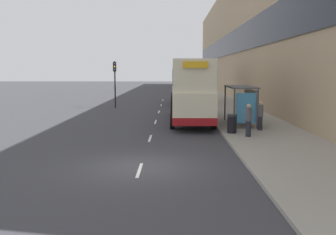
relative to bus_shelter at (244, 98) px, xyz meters
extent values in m
plane|color=#38383D|center=(-5.77, -10.07, -1.88)|extent=(220.00, 220.00, 0.00)
cube|color=gray|center=(0.73, 28.43, -1.81)|extent=(5.00, 93.00, 0.14)
cube|color=tan|center=(4.73, 28.43, 6.15)|extent=(3.00, 93.00, 16.05)
cube|color=black|center=(3.19, 28.43, 5.35)|extent=(0.12, 89.28, 2.89)
cube|color=silver|center=(-5.77, -10.59, -1.87)|extent=(0.12, 2.00, 0.01)
cube|color=silver|center=(-5.77, -4.13, -1.87)|extent=(0.12, 2.00, 0.01)
cube|color=silver|center=(-5.77, 2.33, -1.87)|extent=(0.12, 2.00, 0.01)
cube|color=silver|center=(-5.77, 8.80, -1.87)|extent=(0.12, 2.00, 0.01)
cube|color=silver|center=(-5.77, 15.26, -1.87)|extent=(0.12, 2.00, 0.01)
cube|color=silver|center=(-5.77, 21.72, -1.87)|extent=(0.12, 2.00, 0.01)
cube|color=#4C4C51|center=(-0.17, 0.35, 0.70)|extent=(1.60, 4.20, 0.08)
cylinder|color=#4C4C51|center=(-0.87, -1.65, -0.54)|extent=(0.10, 0.10, 2.40)
cylinder|color=#4C4C51|center=(-0.87, 2.35, -0.54)|extent=(0.10, 0.10, 2.40)
cylinder|color=#4C4C51|center=(0.53, -1.65, -0.54)|extent=(0.10, 0.10, 2.40)
cylinder|color=#4C4C51|center=(0.53, 2.35, -0.54)|extent=(0.10, 0.10, 2.40)
cube|color=#99A8B2|center=(0.50, 0.35, -0.42)|extent=(0.04, 3.68, 1.92)
cube|color=#3F8CBF|center=(-0.17, -1.59, -0.49)|extent=(1.19, 0.10, 1.82)
cube|color=maroon|center=(0.07, 0.35, -1.29)|extent=(0.36, 2.80, 0.08)
cube|color=beige|center=(-3.30, 2.52, -0.45)|extent=(2.55, 10.86, 1.85)
cube|color=beige|center=(-3.30, 2.52, 1.45)|extent=(2.50, 10.54, 1.95)
cube|color=maroon|center=(-3.30, 2.52, -1.15)|extent=(2.58, 10.92, 0.45)
cube|color=#2D3847|center=(-3.30, 2.52, -0.08)|extent=(2.58, 10.21, 0.81)
cube|color=#2D3847|center=(-3.30, 2.52, 1.35)|extent=(2.55, 10.21, 0.94)
cube|color=yellow|center=(-3.30, -2.89, 2.07)|extent=(1.40, 0.08, 0.36)
cylinder|color=black|center=(-4.57, 6.21, -1.38)|extent=(0.30, 1.00, 1.00)
cylinder|color=black|center=(-2.02, 6.21, -1.38)|extent=(0.30, 1.00, 1.00)
cylinder|color=black|center=(-4.57, -0.85, -1.38)|extent=(0.30, 1.00, 1.00)
cylinder|color=black|center=(-2.02, -0.85, -1.38)|extent=(0.30, 1.00, 1.00)
cube|color=beige|center=(-3.31, 17.09, -0.45)|extent=(2.55, 10.37, 1.85)
cube|color=beige|center=(-3.31, 17.09, 1.45)|extent=(2.50, 10.06, 1.95)
cube|color=maroon|center=(-3.31, 17.09, -1.15)|extent=(2.58, 10.42, 0.45)
cube|color=#2D3847|center=(-3.31, 17.09, -0.08)|extent=(2.58, 9.74, 0.81)
cube|color=#2D3847|center=(-3.31, 17.09, 1.35)|extent=(2.55, 9.74, 0.94)
cube|color=yellow|center=(-3.31, 11.93, 2.07)|extent=(1.40, 0.08, 0.36)
cylinder|color=black|center=(-4.59, 20.62, -1.38)|extent=(0.30, 1.00, 1.00)
cylinder|color=black|center=(-2.04, 20.62, -1.38)|extent=(0.30, 1.00, 1.00)
cylinder|color=black|center=(-4.59, 13.88, -1.38)|extent=(0.30, 1.00, 1.00)
cylinder|color=black|center=(-2.04, 13.88, -1.38)|extent=(0.30, 1.00, 1.00)
cube|color=#4C5156|center=(-2.75, 46.84, -1.18)|extent=(1.76, 4.20, 0.80)
cube|color=#2D3847|center=(-2.75, 46.63, -0.46)|extent=(1.55, 2.02, 0.65)
cylinder|color=black|center=(-3.63, 48.14, -1.58)|extent=(0.20, 0.60, 0.60)
cylinder|color=black|center=(-1.87, 48.14, -1.58)|extent=(0.20, 0.60, 0.60)
cylinder|color=black|center=(-3.63, 45.53, -1.58)|extent=(0.20, 0.60, 0.60)
cylinder|color=black|center=(-1.87, 45.53, -1.58)|extent=(0.20, 0.60, 0.60)
cylinder|color=#23232D|center=(0.60, -2.06, -1.33)|extent=(0.27, 0.27, 0.80)
cylinder|color=#4C4C51|center=(0.60, -2.06, -0.60)|extent=(0.33, 0.33, 0.67)
sphere|color=tan|center=(0.60, -2.06, -0.16)|extent=(0.22, 0.22, 0.22)
cylinder|color=#23232D|center=(-0.54, -4.27, -1.32)|extent=(0.28, 0.28, 0.83)
cylinder|color=#4C4C51|center=(-0.54, -4.27, -0.56)|extent=(0.35, 0.35, 0.69)
sphere|color=tan|center=(-0.54, -4.27, -0.10)|extent=(0.22, 0.22, 0.22)
cylinder|color=black|center=(-1.22, -3.12, -1.26)|extent=(0.52, 0.52, 0.95)
cylinder|color=#2D2D33|center=(-1.22, -3.12, -0.74)|extent=(0.55, 0.55, 0.10)
cylinder|color=black|center=(-10.17, 12.46, 0.39)|extent=(0.14, 0.14, 4.53)
cube|color=black|center=(-10.17, 12.41, 2.10)|extent=(0.30, 0.24, 0.90)
sphere|color=#2D2D2D|center=(-10.17, 12.29, 2.37)|extent=(0.16, 0.16, 0.16)
sphere|color=#F2A519|center=(-10.17, 12.29, 2.10)|extent=(0.16, 0.16, 0.16)
sphere|color=#2D2D2D|center=(-10.17, 12.29, 1.83)|extent=(0.16, 0.16, 0.16)
camera|label=1|loc=(-4.56, -23.93, 1.76)|focal=40.00mm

